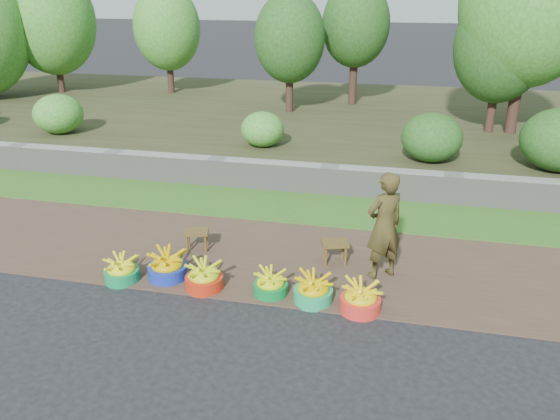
% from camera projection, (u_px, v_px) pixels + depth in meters
% --- Properties ---
extents(ground_plane, '(120.00, 120.00, 0.00)m').
position_uv_depth(ground_plane, '(282.00, 308.00, 6.71)').
color(ground_plane, black).
rests_on(ground_plane, ground).
extents(dirt_shoulder, '(80.00, 2.50, 0.02)m').
position_uv_depth(dirt_shoulder, '(301.00, 261.00, 7.83)').
color(dirt_shoulder, '#4A3629').
rests_on(dirt_shoulder, ground).
extents(grass_verge, '(80.00, 1.50, 0.04)m').
position_uv_depth(grass_verge, '(322.00, 209.00, 9.63)').
color(grass_verge, '#386B22').
rests_on(grass_verge, ground).
extents(retaining_wall, '(80.00, 0.35, 0.55)m').
position_uv_depth(retaining_wall, '(330.00, 180.00, 10.30)').
color(retaining_wall, gray).
rests_on(retaining_wall, ground).
extents(earth_bank, '(80.00, 10.00, 0.50)m').
position_uv_depth(earth_bank, '(355.00, 123.00, 14.73)').
color(earth_bank, '#373A1F').
rests_on(earth_bank, ground).
extents(vegetation, '(30.49, 7.66, 4.77)m').
position_uv_depth(vegetation, '(489.00, 36.00, 12.44)').
color(vegetation, '#34201A').
rests_on(vegetation, earth_bank).
extents(basin_a, '(0.46, 0.46, 0.35)m').
position_uv_depth(basin_a, '(122.00, 270.00, 7.26)').
color(basin_a, '#0F8347').
rests_on(basin_a, ground).
extents(basin_b, '(0.53, 0.53, 0.40)m').
position_uv_depth(basin_b, '(167.00, 266.00, 7.32)').
color(basin_b, '#172DA4').
rests_on(basin_b, ground).
extents(basin_c, '(0.50, 0.50, 0.37)m').
position_uv_depth(basin_c, '(204.00, 277.00, 7.07)').
color(basin_c, red).
rests_on(basin_c, ground).
extents(basin_d, '(0.44, 0.44, 0.33)m').
position_uv_depth(basin_d, '(270.00, 284.00, 6.94)').
color(basin_d, '#0A772F').
rests_on(basin_d, ground).
extents(basin_e, '(0.49, 0.49, 0.37)m').
position_uv_depth(basin_e, '(313.00, 290.00, 6.77)').
color(basin_e, '#1F9D5D').
rests_on(basin_e, ground).
extents(basin_f, '(0.50, 0.50, 0.37)m').
position_uv_depth(basin_f, '(361.00, 299.00, 6.58)').
color(basin_f, red).
rests_on(basin_f, ground).
extents(stool_left, '(0.41, 0.35, 0.31)m').
position_uv_depth(stool_left, '(197.00, 235.00, 8.05)').
color(stool_left, '#54401C').
rests_on(stool_left, dirt_shoulder).
extents(stool_right, '(0.43, 0.38, 0.32)m').
position_uv_depth(stool_right, '(335.00, 246.00, 7.67)').
color(stool_right, '#54401C').
rests_on(stool_right, dirt_shoulder).
extents(vendor_woman, '(0.64, 0.61, 1.48)m').
position_uv_depth(vendor_woman, '(384.00, 226.00, 7.13)').
color(vendor_woman, black).
rests_on(vendor_woman, dirt_shoulder).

